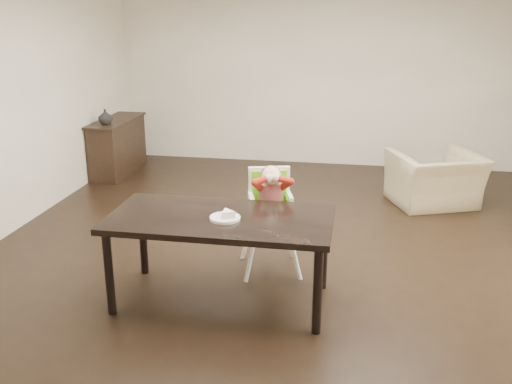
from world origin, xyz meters
TOP-DOWN VIEW (x-y plane):
  - ground at (0.00, 0.00)m, footprint 7.00×7.00m
  - room_walls at (0.00, 0.00)m, footprint 6.02×7.02m
  - dining_table at (-0.40, -1.01)m, footprint 1.80×0.90m
  - high_chair at (-0.10, -0.33)m, footprint 0.51×0.51m
  - plate at (-0.34, -1.06)m, footprint 0.25×0.25m
  - armchair at (1.63, 1.78)m, footprint 1.17×0.97m
  - sideboard at (-2.78, 2.47)m, footprint 0.44×1.26m
  - vase at (-2.78, 2.14)m, footprint 0.23×0.23m

SIDE VIEW (x-z plane):
  - ground at x=0.00m, z-range 0.00..0.00m
  - sideboard at x=-2.78m, z-range 0.00..0.79m
  - armchair at x=1.63m, z-range 0.00..0.88m
  - dining_table at x=-0.40m, z-range 0.30..1.05m
  - high_chair at x=-0.10m, z-range 0.21..1.21m
  - plate at x=-0.34m, z-range 0.74..0.81m
  - vase at x=-2.78m, z-range 0.79..0.99m
  - room_walls at x=0.00m, z-range 0.50..3.21m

